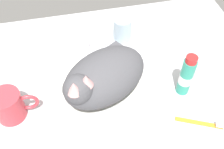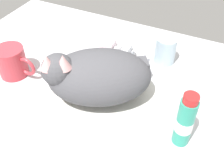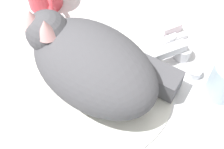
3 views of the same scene
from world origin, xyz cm
name	(u,v)px [view 3 (image 3 of 3)]	position (x,y,z in cm)	size (l,w,h in cm)	color
ground_plane	(96,92)	(0.00, 0.00, -1.50)	(110.00, 82.50, 3.00)	silver
sink_basin	(96,87)	(0.00, 0.00, 0.38)	(31.98, 31.98, 0.77)	silver
faucet	(176,53)	(0.00, 18.59, 2.28)	(13.45, 11.34, 5.08)	silver
cat	(92,63)	(-0.80, -0.10, 7.72)	(31.55, 29.84, 15.88)	#4C4C51
soap_dish	(165,27)	(-8.60, 20.94, 0.60)	(9.00, 6.40, 1.20)	white
soap_bar	(166,22)	(-8.60, 20.94, 2.33)	(6.00, 4.53, 2.26)	silver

